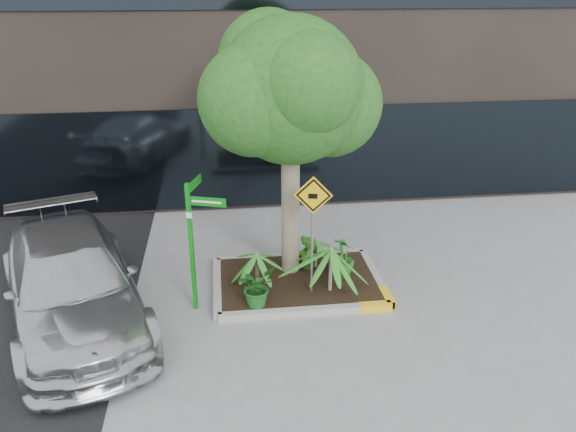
{
  "coord_description": "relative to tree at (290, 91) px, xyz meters",
  "views": [
    {
      "loc": [
        -1.2,
        -9.4,
        5.7
      ],
      "look_at": [
        -0.01,
        0.2,
        1.57
      ],
      "focal_mm": 35.0,
      "sensor_mm": 36.0,
      "label": 1
    }
  ],
  "objects": [
    {
      "name": "tree",
      "position": [
        0.0,
        0.0,
        0.0
      ],
      "size": [
        3.47,
        3.08,
        5.21
      ],
      "color": "gray",
      "rests_on": "ground"
    },
    {
      "name": "street_sign_post",
      "position": [
        -1.84,
        -1.0,
        -2.27
      ],
      "size": [
        0.7,
        0.87,
        2.47
      ],
      "rotation": [
        0.0,
        0.0,
        -0.32
      ],
      "color": "#0C8916",
      "rests_on": "ground"
    },
    {
      "name": "shrub_b",
      "position": [
        1.0,
        -0.43,
        -3.23
      ],
      "size": [
        0.67,
        0.67,
        0.85
      ],
      "primitive_type": "imported",
      "rotation": [
        0.0,
        0.0,
        2.24
      ],
      "color": "#24651E",
      "rests_on": "planter"
    },
    {
      "name": "palm_left",
      "position": [
        -0.72,
        -0.52,
        -3.01
      ],
      "size": [
        0.78,
        0.78,
        0.87
      ],
      "color": "gray",
      "rests_on": "ground"
    },
    {
      "name": "shrub_a",
      "position": [
        -0.78,
        -1.28,
        -3.27
      ],
      "size": [
        0.96,
        0.96,
        0.76
      ],
      "primitive_type": "imported",
      "rotation": [
        0.0,
        0.0,
        0.83
      ],
      "color": "#18541B",
      "rests_on": "planter"
    },
    {
      "name": "shrub_c",
      "position": [
        -0.74,
        -1.28,
        -3.34
      ],
      "size": [
        0.42,
        0.42,
        0.62
      ],
      "primitive_type": "imported",
      "rotation": [
        0.0,
        0.0,
        3.53
      ],
      "color": "#357123",
      "rests_on": "planter"
    },
    {
      "name": "cattle_sign",
      "position": [
        0.3,
        -0.89,
        -2.09
      ],
      "size": [
        0.7,
        0.18,
        2.31
      ],
      "rotation": [
        0.0,
        0.0,
        -0.2
      ],
      "color": "slate",
      "rests_on": "ground"
    },
    {
      "name": "palm_front",
      "position": [
        0.65,
        -0.93,
        -2.79
      ],
      "size": [
        1.04,
        1.04,
        1.15
      ],
      "color": "gray",
      "rests_on": "ground"
    },
    {
      "name": "planter",
      "position": [
        0.13,
        -0.46,
        -3.7
      ],
      "size": [
        3.35,
        2.36,
        0.15
      ],
      "color": "#9E9E99",
      "rests_on": "ground"
    },
    {
      "name": "shrub_d",
      "position": [
        0.39,
        -0.03,
        -3.25
      ],
      "size": [
        0.58,
        0.58,
        0.81
      ],
      "primitive_type": "imported",
      "rotation": [
        0.0,
        0.0,
        5.12
      ],
      "color": "#30691E",
      "rests_on": "planter"
    },
    {
      "name": "palm_back",
      "position": [
        0.54,
        0.04,
        -3.06
      ],
      "size": [
        0.72,
        0.72,
        0.8
      ],
      "color": "gray",
      "rests_on": "ground"
    },
    {
      "name": "parked_car",
      "position": [
        -4.02,
        -1.13,
        -3.05
      ],
      "size": [
        3.76,
        5.63,
        1.52
      ],
      "primitive_type": "imported",
      "rotation": [
        0.0,
        0.0,
        0.35
      ],
      "color": "#B5B6BB",
      "rests_on": "ground"
    },
    {
      "name": "ground",
      "position": [
        -0.1,
        -0.73,
        -3.8
      ],
      "size": [
        80.0,
        80.0,
        0.0
      ],
      "primitive_type": "plane",
      "color": "gray",
      "rests_on": "ground"
    }
  ]
}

